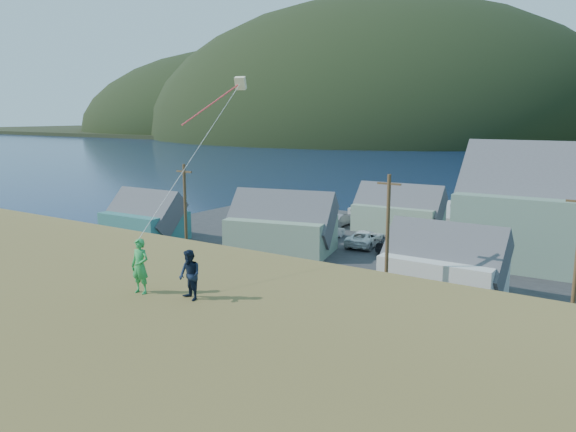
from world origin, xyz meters
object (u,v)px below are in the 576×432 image
(wharf, at_px, (464,213))
(shed_palegreen_near, at_px, (282,225))
(kite_flyer_green, at_px, (140,266))
(kite_flyer_navy, at_px, (190,275))
(shed_teal, at_px, (145,218))
(shed_white, at_px, (444,265))
(shed_palegreen_far, at_px, (399,210))

(wharf, bearing_deg, shed_palegreen_near, -107.02)
(wharf, distance_m, kite_flyer_green, 60.04)
(shed_palegreen_near, height_order, kite_flyer_navy, kite_flyer_navy)
(shed_palegreen_near, bearing_deg, shed_teal, 179.03)
(wharf, bearing_deg, shed_white, -76.00)
(shed_white, distance_m, kite_flyer_green, 26.41)
(wharf, relative_size, shed_palegreen_near, 2.38)
(wharf, relative_size, kite_flyer_green, 14.36)
(kite_flyer_navy, bearing_deg, shed_palegreen_near, 136.48)
(shed_teal, distance_m, shed_palegreen_far, 27.47)
(shed_teal, distance_m, kite_flyer_navy, 42.10)
(wharf, bearing_deg, shed_teal, -126.48)
(kite_flyer_navy, bearing_deg, wharf, 115.07)
(shed_palegreen_near, bearing_deg, kite_flyer_green, -77.16)
(kite_flyer_green, relative_size, kite_flyer_navy, 1.14)
(shed_palegreen_near, relative_size, shed_palegreen_far, 1.10)
(shed_palegreen_far, height_order, kite_flyer_green, kite_flyer_green)
(kite_flyer_navy, bearing_deg, shed_palegreen_far, 121.47)
(shed_white, bearing_deg, kite_flyer_navy, -90.19)
(shed_white, bearing_deg, kite_flyer_green, -94.18)
(kite_flyer_navy, bearing_deg, shed_white, 106.98)
(shed_palegreen_far, bearing_deg, shed_palegreen_near, -112.63)
(shed_white, height_order, kite_flyer_navy, kite_flyer_navy)
(shed_teal, bearing_deg, kite_flyer_green, -43.46)
(shed_teal, xyz_separation_m, shed_palegreen_near, (14.87, 3.35, 0.29))
(shed_teal, xyz_separation_m, shed_palegreen_far, (20.22, 18.59, 0.10))
(shed_palegreen_near, relative_size, shed_white, 1.32)
(shed_palegreen_far, distance_m, kite_flyer_green, 47.25)
(shed_white, xyz_separation_m, shed_palegreen_far, (-11.73, 20.10, -0.05))
(shed_teal, height_order, shed_white, shed_white)
(shed_palegreen_near, height_order, kite_flyer_green, kite_flyer_green)
(shed_palegreen_far, bearing_deg, wharf, 72.44)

